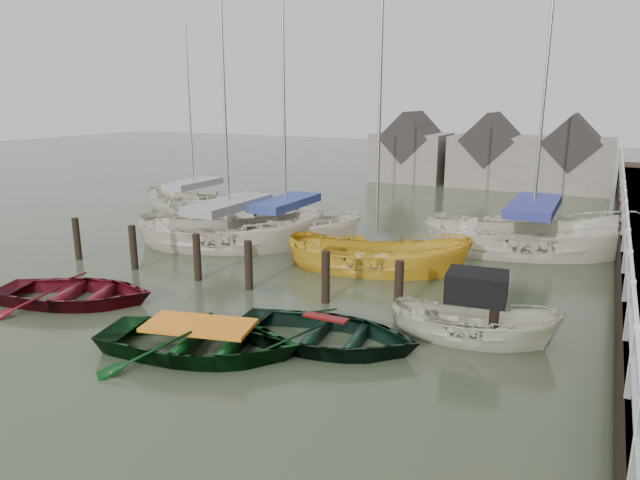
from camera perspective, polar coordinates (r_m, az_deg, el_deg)
The scene contains 12 objects.
ground at distance 13.30m, azimuth -10.00°, elevation -9.37°, with size 120.00×120.00×0.00m, color #2F3622.
mooring_pilings at distance 16.03m, azimuth -6.88°, elevation -3.24°, with size 13.72×0.22×1.80m.
far_sheds at distance 36.45m, azimuth 16.46°, elevation 8.19°, with size 14.00×4.08×4.39m.
rowboat_red at distance 16.36m, azimuth -23.17°, elevation -5.80°, with size 2.95×4.13×0.86m, color #560C17.
rowboat_green at distance 12.49m, azimuth -11.85°, elevation -11.07°, with size 3.09×4.32×0.90m, color black.
rowboat_dkgreen at distance 12.59m, azimuth 0.57°, elevation -10.54°, with size 2.95×4.13×0.86m, color black.
motorboat at distance 13.32m, azimuth 14.95°, elevation -9.06°, with size 3.83×1.79×2.22m.
sailboat_a at distance 20.78m, azimuth -8.97°, elevation -0.54°, with size 7.23×4.96×10.57m.
sailboat_b at distance 21.55m, azimuth -3.42°, elevation 0.16°, with size 6.28×2.49×12.23m.
sailboat_c at distance 17.93m, azimuth 5.59°, elevation -2.94°, with size 6.13×3.25×11.12m.
sailboat_d at distance 20.99m, azimuth 20.23°, elevation -1.10°, with size 7.78×4.64×12.70m.
sailboat_e at distance 27.56m, azimuth -12.39°, elevation 2.92°, with size 5.78×2.43×9.62m.
Camera 1 is at (7.46, -9.68, 5.25)m, focal length 32.00 mm.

